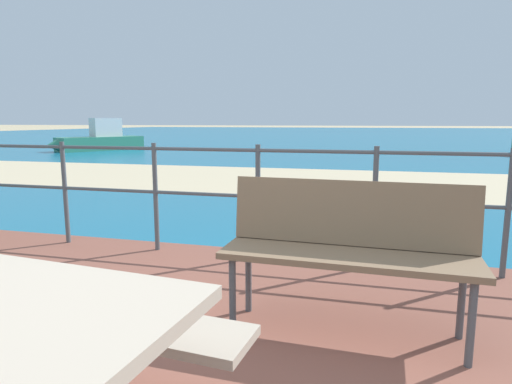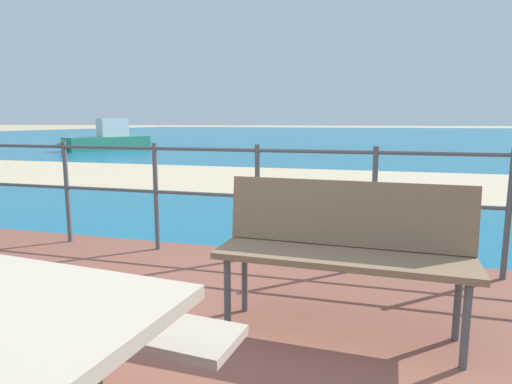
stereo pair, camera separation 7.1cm
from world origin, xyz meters
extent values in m
cube|color=#196B8E|center=(0.00, 40.00, 0.01)|extent=(90.00, 90.00, 0.01)
cube|color=beige|center=(0.00, 7.97, 0.01)|extent=(54.04, 4.91, 0.01)
cube|color=tan|center=(-0.23, 0.13, 0.51)|extent=(1.61, 0.41, 0.04)
cube|color=#7A6047|center=(0.83, 1.11, 0.52)|extent=(1.41, 0.45, 0.04)
cube|color=#7A6047|center=(0.84, 1.29, 0.73)|extent=(1.40, 0.12, 0.38)
cylinder|color=#4C5156|center=(0.21, 0.98, 0.29)|extent=(0.04, 0.04, 0.46)
cylinder|color=#4C5156|center=(0.22, 1.28, 0.29)|extent=(0.04, 0.04, 0.46)
cylinder|color=#4C5156|center=(1.45, 0.94, 0.29)|extent=(0.04, 0.04, 0.46)
cylinder|color=#4C5156|center=(1.46, 1.24, 0.29)|extent=(0.04, 0.04, 0.46)
cylinder|color=#4C5156|center=(-1.97, 2.36, 0.56)|extent=(0.04, 0.04, 1.01)
cylinder|color=#4C5156|center=(-0.98, 2.36, 0.56)|extent=(0.04, 0.04, 1.01)
cylinder|color=#4C5156|center=(0.00, 2.36, 0.56)|extent=(0.04, 0.04, 1.01)
cylinder|color=#4C5156|center=(0.98, 2.36, 0.56)|extent=(0.04, 0.04, 1.01)
cylinder|color=#4C5156|center=(1.97, 2.36, 0.56)|extent=(0.04, 0.04, 1.01)
cylinder|color=#4C5156|center=(0.00, 2.36, 1.02)|extent=(5.90, 0.03, 0.03)
cylinder|color=#4C5156|center=(0.00, 2.36, 0.61)|extent=(5.90, 0.03, 0.03)
cube|color=#338466|center=(-10.41, 15.40, 0.30)|extent=(2.72, 3.66, 0.58)
cube|color=silver|center=(-10.28, 15.64, 0.99)|extent=(1.15, 1.38, 0.80)
cone|color=#338466|center=(-11.42, 13.62, 0.30)|extent=(0.70, 0.69, 0.52)
camera|label=1|loc=(0.93, -1.26, 1.27)|focal=30.59mm
camera|label=2|loc=(1.00, -1.25, 1.27)|focal=30.59mm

